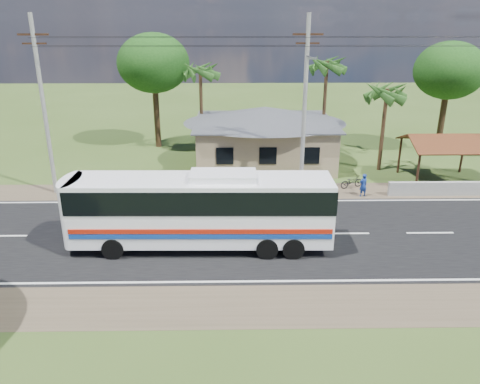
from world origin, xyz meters
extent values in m
plane|color=#33491A|center=(0.00, 0.00, 0.00)|extent=(120.00, 120.00, 0.00)
cube|color=black|center=(0.00, 0.00, 0.01)|extent=(120.00, 10.00, 0.02)
cube|color=brown|center=(0.00, 6.50, 0.01)|extent=(120.00, 3.00, 0.01)
cube|color=brown|center=(0.00, -6.50, 0.01)|extent=(120.00, 3.00, 0.01)
cube|color=silver|center=(0.00, 4.70, 0.03)|extent=(120.00, 0.15, 0.01)
cube|color=silver|center=(0.00, -4.70, 0.03)|extent=(120.00, 0.15, 0.01)
cube|color=silver|center=(0.00, 0.00, 0.03)|extent=(120.00, 0.15, 0.01)
cube|color=tan|center=(1.00, 13.00, 1.60)|extent=(10.00, 8.00, 3.20)
cube|color=#4C4F54|center=(1.00, 13.00, 3.25)|extent=(10.60, 8.60, 0.10)
pyramid|color=#4C4F54|center=(1.00, 13.00, 4.40)|extent=(12.40, 10.00, 1.20)
cube|color=black|center=(-2.00, 8.98, 1.70)|extent=(1.20, 0.08, 1.20)
cube|color=black|center=(1.00, 8.98, 1.70)|extent=(1.20, 0.08, 1.20)
cube|color=black|center=(4.00, 8.98, 1.70)|extent=(1.20, 0.08, 1.20)
cylinder|color=#351F13|center=(10.70, 6.70, 1.30)|extent=(0.16, 0.16, 2.60)
cylinder|color=#351F13|center=(10.70, 10.30, 1.30)|extent=(0.16, 0.16, 2.60)
cylinder|color=#351F13|center=(15.30, 10.30, 1.30)|extent=(0.16, 0.16, 2.60)
cube|color=brown|center=(13.00, 7.40, 2.90)|extent=(5.20, 2.28, 0.90)
cube|color=brown|center=(13.00, 9.60, 2.90)|extent=(5.20, 2.28, 0.90)
cube|color=#351F13|center=(13.00, 8.50, 3.25)|extent=(5.20, 0.12, 0.12)
cube|color=#9E9E99|center=(12.00, 5.60, 0.45)|extent=(7.00, 0.30, 0.90)
cylinder|color=#9E9E99|center=(-13.00, 6.50, 5.50)|extent=(0.26, 0.26, 11.00)
cube|color=#351F13|center=(-13.00, 6.50, 9.80)|extent=(1.80, 0.12, 0.12)
cube|color=#351F13|center=(-13.00, 6.50, 9.30)|extent=(1.40, 0.10, 0.10)
cylinder|color=#9E9E99|center=(3.00, 6.50, 5.50)|extent=(0.26, 0.26, 11.00)
cube|color=#351F13|center=(3.00, 6.50, 9.80)|extent=(1.80, 0.12, 0.12)
cube|color=#351F13|center=(3.00, 6.50, 9.30)|extent=(1.40, 0.10, 0.10)
cylinder|color=gray|center=(3.00, 5.50, 8.60)|extent=(0.08, 2.00, 0.08)
cube|color=gray|center=(3.00, 4.50, 8.60)|extent=(0.50, 0.18, 0.12)
cylinder|color=black|center=(-5.00, 6.50, 9.60)|extent=(16.00, 0.02, 0.02)
cylinder|color=black|center=(10.50, 6.50, 9.60)|extent=(15.00, 0.02, 0.02)
cylinder|color=#47301E|center=(9.50, 11.00, 3.00)|extent=(0.28, 0.28, 6.00)
cylinder|color=#47301E|center=(6.00, 15.50, 3.75)|extent=(0.28, 0.28, 7.50)
cylinder|color=#47301E|center=(-4.00, 16.00, 3.50)|extent=(0.28, 0.28, 7.00)
cylinder|color=#47301E|center=(-8.00, 18.00, 2.97)|extent=(0.50, 0.50, 5.95)
ellipsoid|color=#153D10|center=(-8.00, 18.00, 7.15)|extent=(6.00, 6.00, 4.92)
cylinder|color=#47301E|center=(16.00, 16.00, 2.80)|extent=(0.50, 0.50, 5.60)
ellipsoid|color=#153D10|center=(16.00, 16.00, 6.72)|extent=(5.60, 5.60, 4.59)
cube|color=white|center=(-2.95, -1.35, 2.02)|extent=(12.50, 2.78, 3.11)
cube|color=black|center=(-2.95, -1.35, 2.80)|extent=(12.55, 2.85, 1.14)
cube|color=black|center=(-9.18, -1.25, 2.44)|extent=(0.16, 2.39, 1.87)
cube|color=#AD1B0A|center=(-2.97, -2.67, 1.45)|extent=(12.25, 0.23, 0.23)
cube|color=navy|center=(-2.97, -2.67, 1.19)|extent=(12.25, 0.23, 0.23)
cube|color=white|center=(-1.91, -1.36, 3.74)|extent=(3.14, 1.71, 0.31)
cylinder|color=black|center=(-7.12, -2.48, 0.52)|extent=(1.04, 0.38, 1.04)
cylinder|color=black|center=(-7.09, -0.09, 0.52)|extent=(1.04, 0.38, 1.04)
cylinder|color=black|center=(0.14, -2.59, 0.52)|extent=(1.04, 0.38, 1.04)
cylinder|color=black|center=(0.18, -0.20, 0.52)|extent=(1.04, 0.38, 1.04)
cylinder|color=black|center=(1.39, -2.61, 0.52)|extent=(1.04, 0.38, 1.04)
cylinder|color=black|center=(1.43, -0.22, 0.52)|extent=(1.04, 0.38, 1.04)
imported|color=black|center=(6.50, 7.10, 0.44)|extent=(1.76, 1.15, 0.87)
imported|color=navy|center=(6.82, 5.50, 0.75)|extent=(0.63, 0.52, 1.50)
camera|label=1|loc=(-1.45, -22.26, 10.77)|focal=35.00mm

